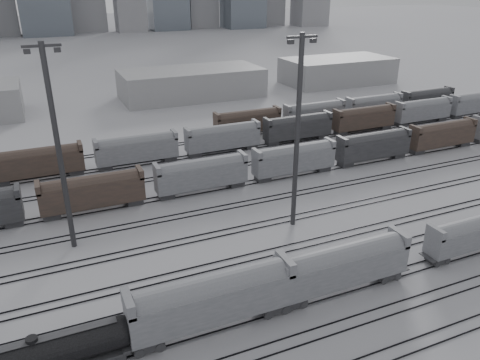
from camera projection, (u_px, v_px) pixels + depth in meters
name	position (u px, v px, depth m)	size (l,w,h in m)	color
ground	(371.00, 287.00, 52.68)	(900.00, 900.00, 0.00)	#B2B2B7
tracks	(294.00, 219.00, 67.36)	(220.00, 71.50, 0.16)	black
tank_car_b	(35.00, 356.00, 39.79)	(17.36, 2.89, 4.29)	#262629
hopper_car_a	(212.00, 297.00, 45.21)	(16.68, 3.31, 5.96)	#262629
hopper_car_b	(343.00, 264.00, 50.85)	(15.66, 3.11, 5.60)	#262629
hopper_car_c	(473.00, 232.00, 58.18)	(13.45, 2.67, 4.81)	#262629
light_mast_b	(58.00, 147.00, 55.34)	(4.13, 0.66, 25.79)	#333335
light_mast_c	(297.00, 130.00, 60.72)	(4.17, 0.67, 26.07)	#333335
bg_string_near	(294.00, 160.00, 81.39)	(151.00, 3.00, 5.60)	gray
bg_string_mid	(298.00, 128.00, 98.50)	(151.00, 3.00, 5.60)	#262629
bg_string_far	(345.00, 111.00, 111.63)	(66.00, 3.00, 5.60)	#4A382E
warehouse_mid	(192.00, 83.00, 134.59)	(40.00, 18.00, 8.00)	#9B9B9E
warehouse_right	(337.00, 70.00, 152.90)	(35.00, 18.00, 8.00)	#9B9B9E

